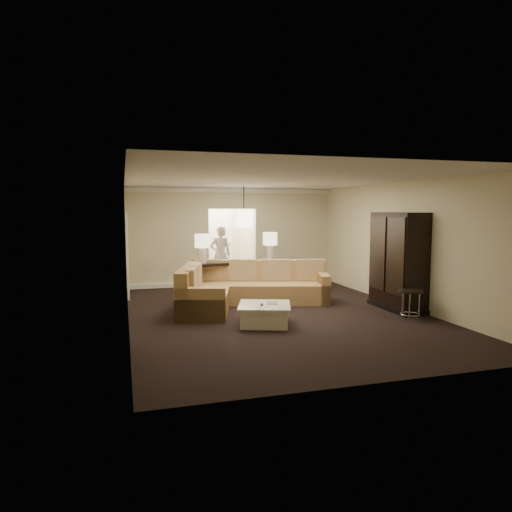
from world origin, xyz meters
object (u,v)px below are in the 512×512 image
object	(u,v)px
sectional_sofa	(241,288)
coffee_table	(264,314)
person	(220,252)
drink_table	(411,299)
console_table	(237,276)
armoire	(398,263)

from	to	relation	value
sectional_sofa	coffee_table	size ratio (longest dim) A/B	3.14
person	drink_table	bearing A→B (deg)	119.07
sectional_sofa	person	distance (m)	3.30
console_table	drink_table	size ratio (longest dim) A/B	4.08
drink_table	console_table	bearing A→B (deg)	130.70
sectional_sofa	person	bearing A→B (deg)	102.37
sectional_sofa	console_table	xyz separation A→B (m)	(0.15, 0.95, 0.15)
console_table	person	bearing A→B (deg)	79.66
sectional_sofa	person	xyz separation A→B (m)	(0.20, 3.25, 0.55)
coffee_table	person	bearing A→B (deg)	87.64
console_table	drink_table	xyz separation A→B (m)	(2.75, -3.20, -0.12)
coffee_table	armoire	size ratio (longest dim) A/B	0.58
armoire	person	xyz separation A→B (m)	(-2.99, 4.59, -0.08)
armoire	drink_table	world-z (taller)	armoire
console_table	drink_table	world-z (taller)	console_table
drink_table	person	xyz separation A→B (m)	(-2.70, 5.50, 0.52)
sectional_sofa	coffee_table	bearing A→B (deg)	-74.40
armoire	person	size ratio (longest dim) A/B	1.13
coffee_table	drink_table	world-z (taller)	drink_table
drink_table	sectional_sofa	bearing A→B (deg)	142.22
coffee_table	armoire	world-z (taller)	armoire
armoire	person	world-z (taller)	armoire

